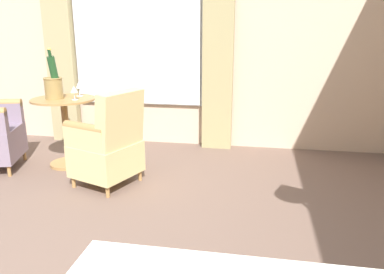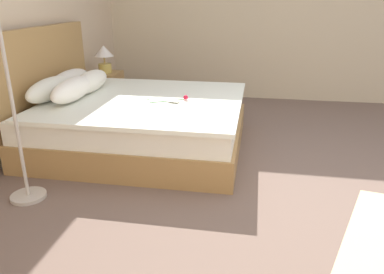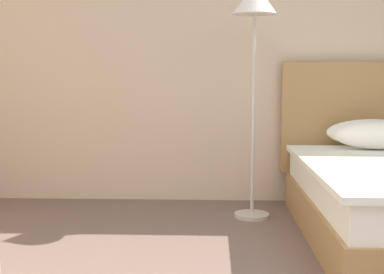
% 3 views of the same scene
% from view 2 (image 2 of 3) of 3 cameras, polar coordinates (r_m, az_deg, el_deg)
% --- Properties ---
extents(ground_plane, '(7.99, 7.99, 0.00)m').
position_cam_2_polar(ground_plane, '(3.21, 21.06, -9.59)').
color(ground_plane, brown).
extents(wall_far_side, '(0.12, 6.18, 2.87)m').
position_cam_2_polar(wall_far_side, '(6.07, 17.28, 18.79)').
color(wall_far_side, beige).
rests_on(wall_far_side, ground).
extents(bed, '(1.91, 2.18, 1.25)m').
position_cam_2_polar(bed, '(4.06, -9.25, 2.96)').
color(bed, '#A77C47').
rests_on(bed, ground).
extents(nightstand, '(0.49, 0.36, 0.56)m').
position_cam_2_polar(nightstand, '(5.41, -12.82, 6.64)').
color(nightstand, '#A77C47').
rests_on(nightstand, ground).
extents(bedside_lamp, '(0.26, 0.26, 0.37)m').
position_cam_2_polar(bedside_lamp, '(5.31, -13.25, 11.94)').
color(bedside_lamp, gold).
rests_on(bedside_lamp, nightstand).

